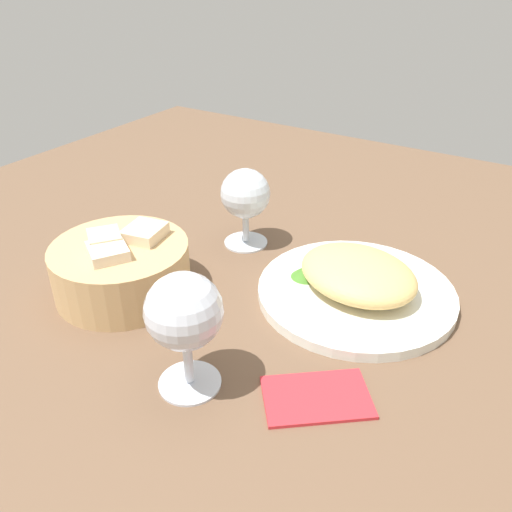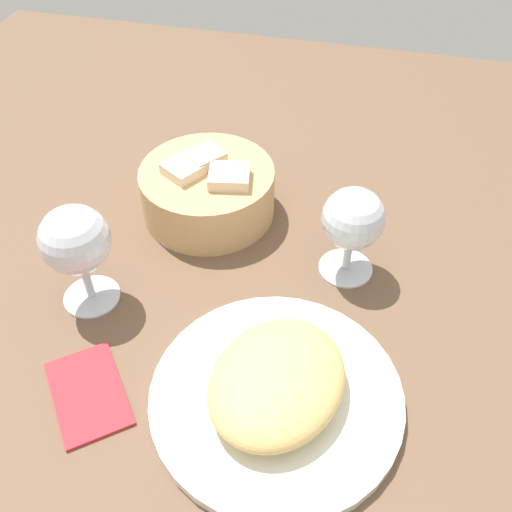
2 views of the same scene
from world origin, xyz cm
name	(u,v)px [view 1 (image 1 of 2)]	position (x,y,z in cm)	size (l,w,h in cm)	color
ground_plane	(247,298)	(0.00, 0.00, -1.00)	(140.00, 140.00, 2.00)	brown
plate	(356,292)	(-12.79, -6.80, 0.70)	(26.03, 26.03, 1.40)	white
omelette	(358,274)	(-12.79, -6.80, 3.67)	(16.03, 13.01, 4.55)	#E5BD6F
lettuce_garnish	(306,271)	(-5.78, -5.68, 2.27)	(3.97, 3.97, 1.73)	#448029
bread_basket	(122,267)	(14.23, 8.51, 3.82)	(18.01, 18.01, 8.66)	tan
wine_glass_near	(245,197)	(7.66, -11.37, 7.96)	(7.53, 7.53, 12.27)	silver
wine_glass_far	(184,316)	(-4.19, 17.72, 9.08)	(7.92, 7.92, 13.58)	silver
folded_napkin	(317,396)	(-16.62, 12.43, 0.40)	(11.00, 7.00, 0.80)	red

